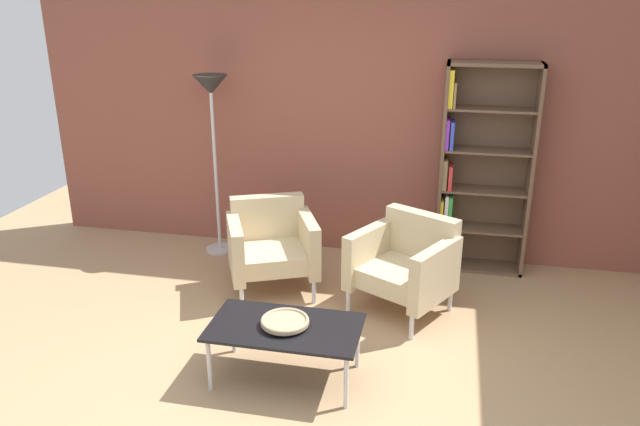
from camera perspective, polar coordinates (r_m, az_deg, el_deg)
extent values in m
plane|color=tan|center=(4.17, -1.70, -16.42)|extent=(8.32, 8.32, 0.00)
cube|color=brown|center=(5.86, 3.94, 9.93)|extent=(6.40, 0.12, 2.90)
cube|color=brown|center=(5.69, 11.21, 4.11)|extent=(0.03, 0.30, 1.90)
cube|color=brown|center=(5.74, 18.92, 3.52)|extent=(0.03, 0.30, 1.90)
cube|color=brown|center=(5.52, 15.98, 13.17)|extent=(0.80, 0.30, 0.03)
cube|color=brown|center=(6.02, 14.28, -4.75)|extent=(0.80, 0.30, 0.03)
cube|color=brown|center=(5.84, 15.03, 4.20)|extent=(0.80, 0.02, 1.90)
cube|color=brown|center=(5.87, 14.60, -1.35)|extent=(0.76, 0.28, 0.02)
cube|color=brown|center=(5.75, 14.92, 2.06)|extent=(0.76, 0.28, 0.02)
cube|color=brown|center=(5.65, 15.25, 5.61)|extent=(0.76, 0.28, 0.02)
cube|color=brown|center=(5.58, 15.60, 9.27)|extent=(0.76, 0.28, 0.02)
cube|color=purple|center=(5.91, 11.03, -3.19)|extent=(0.04, 0.20, 0.28)
cube|color=olive|center=(5.90, 11.43, -3.39)|extent=(0.02, 0.17, 0.26)
cube|color=blue|center=(5.89, 11.78, -3.19)|extent=(0.03, 0.18, 0.30)
cube|color=yellow|center=(5.77, 11.21, 0.04)|extent=(0.03, 0.18, 0.26)
cube|color=white|center=(5.79, 11.64, 0.34)|extent=(0.03, 0.25, 0.31)
cube|color=green|center=(5.78, 11.98, 0.23)|extent=(0.03, 0.22, 0.30)
cube|color=olive|center=(5.66, 11.53, 3.62)|extent=(0.04, 0.19, 0.27)
cube|color=red|center=(5.67, 12.00, 3.33)|extent=(0.03, 0.20, 0.22)
cube|color=purple|center=(5.59, 11.74, 7.27)|extent=(0.03, 0.24, 0.27)
cube|color=blue|center=(5.57, 12.16, 7.10)|extent=(0.03, 0.20, 0.25)
cube|color=yellow|center=(5.50, 12.08, 11.24)|extent=(0.04, 0.20, 0.32)
cube|color=olive|center=(5.53, 12.41, 10.71)|extent=(0.02, 0.25, 0.22)
cube|color=black|center=(4.11, -3.26, -10.52)|extent=(1.00, 0.56, 0.02)
cylinder|color=silver|center=(4.16, -10.23, -13.66)|extent=(0.03, 0.03, 0.38)
cylinder|color=silver|center=(3.95, 2.44, -15.39)|extent=(0.03, 0.03, 0.38)
cylinder|color=silver|center=(4.52, -8.04, -10.55)|extent=(0.03, 0.03, 0.38)
cylinder|color=silver|center=(4.33, 3.50, -11.91)|extent=(0.03, 0.03, 0.38)
cylinder|color=tan|center=(4.10, -3.27, -10.28)|extent=(0.13, 0.13, 0.02)
cylinder|color=tan|center=(4.09, -3.27, -10.03)|extent=(0.32, 0.32, 0.02)
torus|color=tan|center=(4.08, -3.28, -9.89)|extent=(0.32, 0.32, 0.02)
cube|color=#C6B289|center=(4.99, 7.60, -5.77)|extent=(0.84, 0.81, 0.16)
cube|color=#C6B289|center=(5.09, 9.41, -2.00)|extent=(0.62, 0.41, 0.38)
cube|color=#C6B289|center=(5.08, 4.61, -3.77)|extent=(0.38, 0.59, 0.46)
cube|color=#C6B289|center=(4.78, 10.65, -5.67)|extent=(0.38, 0.59, 0.46)
cylinder|color=silver|center=(5.00, 2.63, -8.08)|extent=(0.04, 0.04, 0.24)
cylinder|color=silver|center=(4.71, 8.49, -10.25)|extent=(0.04, 0.04, 0.24)
cylinder|color=silver|center=(5.42, 6.42, -5.84)|extent=(0.04, 0.04, 0.24)
cylinder|color=silver|center=(5.15, 11.98, -7.64)|extent=(0.04, 0.04, 0.24)
cube|color=#C6B289|center=(5.30, -4.43, -4.03)|extent=(0.82, 0.79, 0.16)
cube|color=#C6B289|center=(5.44, -4.90, -0.30)|extent=(0.63, 0.37, 0.38)
cube|color=#C6B289|center=(5.21, -7.82, -3.28)|extent=(0.34, 0.61, 0.46)
cube|color=#C6B289|center=(5.28, -1.10, -2.75)|extent=(0.34, 0.61, 0.46)
cylinder|color=silver|center=(5.08, -7.27, -7.76)|extent=(0.04, 0.04, 0.24)
cylinder|color=silver|center=(5.15, -0.57, -7.17)|extent=(0.04, 0.04, 0.24)
cylinder|color=silver|center=(5.60, -7.81, -5.03)|extent=(0.04, 0.04, 0.24)
cylinder|color=silver|center=(5.66, -1.74, -4.54)|extent=(0.04, 0.04, 0.24)
cylinder|color=silver|center=(6.29, -9.22, -3.30)|extent=(0.28, 0.28, 0.02)
cylinder|color=silver|center=(6.01, -9.66, 4.06)|extent=(0.03, 0.03, 1.65)
cone|color=#2D2D2D|center=(5.84, -10.12, 11.62)|extent=(0.32, 0.32, 0.18)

